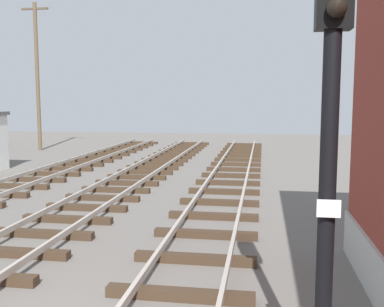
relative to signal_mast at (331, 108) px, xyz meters
The scene contains 2 objects.
signal_mast is the anchor object (origin of this frame).
utility_pole_far 27.61m from the signal_mast, 123.54° to the left, with size 1.80×0.24×9.49m.
Camera 1 is at (2.39, -4.46, 3.30)m, focal length 42.24 mm.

